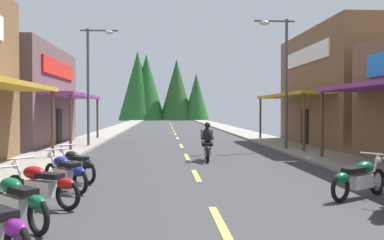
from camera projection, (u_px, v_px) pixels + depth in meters
name	position (u px, v px, depth m)	size (l,w,h in m)	color
ground	(177.00, 137.00, 33.59)	(9.42, 96.33, 0.10)	#38383A
sidewalk_left	(99.00, 136.00, 33.19)	(2.46, 96.33, 0.12)	gray
sidewalk_right	(252.00, 135.00, 33.98)	(2.46, 96.33, 0.12)	gray
centerline_dashes	(175.00, 134.00, 36.82)	(0.16, 71.88, 0.01)	#E0C64C
storefront_right_far	(377.00, 89.00, 25.23)	(10.33, 10.58, 6.61)	brown
streetlamp_left	(93.00, 71.00, 23.52)	(2.03, 0.30, 6.48)	#474C51
streetlamp_right	(281.00, 66.00, 21.57)	(2.03, 0.30, 6.58)	#474C51
motorcycle_parked_right_3	(359.00, 178.00, 10.05)	(1.86, 1.24, 1.04)	black
motorcycle_parked_left_1	(17.00, 200.00, 7.55)	(1.57, 1.60, 1.04)	black
motorcycle_parked_left_2	(42.00, 184.00, 9.18)	(1.89, 1.18, 1.04)	black
motorcycle_parked_left_3	(65.00, 172.00, 11.06)	(1.48, 1.68, 1.04)	black
motorcycle_parked_left_4	(76.00, 164.00, 12.51)	(1.47, 1.69, 1.04)	black
rider_cruising_lead	(207.00, 145.00, 17.47)	(0.60, 2.14, 1.57)	black
treeline_backdrop	(156.00, 88.00, 85.61)	(17.97, 7.83, 13.63)	#1F5A23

